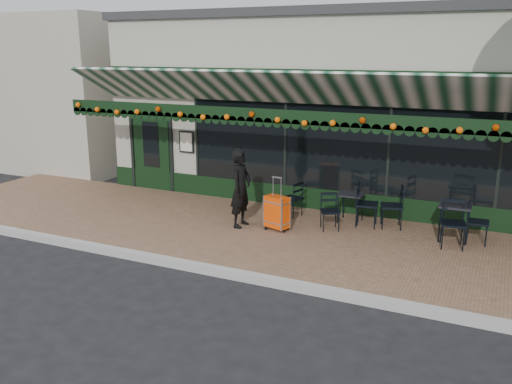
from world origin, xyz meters
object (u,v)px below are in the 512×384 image
at_px(cafe_table_a, 456,208).
at_px(chair_a_front, 453,224).
at_px(cafe_table_b, 351,196).
at_px(chair_a_right, 478,223).
at_px(woman, 241,188).
at_px(chair_a_left, 392,206).
at_px(suitcase, 277,213).
at_px(chair_b_right, 367,205).
at_px(chair_b_front, 330,212).
at_px(chair_b_left, 292,199).

distance_m(cafe_table_a, chair_a_front, 0.49).
height_order(cafe_table_b, chair_a_right, chair_a_right).
bearing_deg(woman, chair_a_front, -82.07).
bearing_deg(chair_a_right, chair_a_left, 79.69).
relative_size(cafe_table_b, chair_a_left, 0.70).
bearing_deg(cafe_table_a, suitcase, -164.92).
height_order(woman, suitcase, woman).
xyz_separation_m(cafe_table_a, chair_a_right, (0.43, -0.01, -0.24)).
distance_m(cafe_table_b, chair_a_right, 2.59).
distance_m(suitcase, chair_b_right, 1.92).
bearing_deg(chair_a_right, cafe_table_b, 82.28).
distance_m(cafe_table_a, chair_b_front, 2.44).
bearing_deg(suitcase, chair_a_left, 47.09).
distance_m(cafe_table_a, chair_a_left, 1.30).
relative_size(chair_a_front, chair_b_left, 1.12).
distance_m(chair_b_left, chair_b_front, 1.19).
height_order(cafe_table_a, chair_a_right, chair_a_right).
bearing_deg(chair_b_left, cafe_table_b, 111.37).
bearing_deg(chair_b_right, chair_b_front, 123.63).
relative_size(chair_b_left, chair_b_right, 0.87).
relative_size(cafe_table_a, chair_b_front, 0.94).
bearing_deg(chair_b_left, chair_a_front, 95.31).
bearing_deg(chair_b_front, chair_a_front, -29.13).
xyz_separation_m(suitcase, chair_a_right, (3.80, 0.90, 0.04)).
relative_size(suitcase, chair_a_front, 1.23).
xyz_separation_m(cafe_table_b, chair_a_left, (0.88, -0.02, -0.11)).
xyz_separation_m(cafe_table_a, chair_b_front, (-2.39, -0.43, -0.26)).
distance_m(suitcase, chair_a_front, 3.42).
bearing_deg(cafe_table_a, cafe_table_b, 172.86).
bearing_deg(chair_a_left, chair_b_left, -101.75).
bearing_deg(cafe_table_a, chair_b_front, -169.79).
xyz_separation_m(woman, suitcase, (0.79, 0.08, -0.45)).
height_order(suitcase, chair_b_left, suitcase).
xyz_separation_m(chair_b_left, chair_b_front, (1.06, -0.54, -0.02)).
bearing_deg(chair_a_left, suitcase, -76.53).
bearing_deg(chair_a_right, suitcase, 101.76).
relative_size(chair_b_left, chair_b_front, 1.06).
bearing_deg(cafe_table_b, suitcase, -136.20).
xyz_separation_m(woman, chair_b_left, (0.71, 1.10, -0.42)).
height_order(woman, chair_a_front, woman).
bearing_deg(chair_b_front, cafe_table_b, 42.17).
height_order(cafe_table_a, chair_a_left, chair_a_left).
relative_size(woman, cafe_table_b, 2.58).
relative_size(suitcase, chair_b_right, 1.20).
distance_m(woman, cafe_table_b, 2.39).
xyz_separation_m(cafe_table_a, chair_a_left, (-1.26, 0.25, -0.19)).
height_order(woman, cafe_table_a, woman).
relative_size(suitcase, chair_a_left, 1.22).
distance_m(chair_a_left, chair_b_left, 2.19).
bearing_deg(suitcase, cafe_table_a, 33.34).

